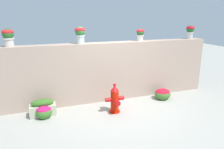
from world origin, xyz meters
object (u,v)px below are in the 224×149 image
planter_box (43,108)px  fire_hydrant (115,100)px  potted_plant_0 (8,36)px  flower_bush_right (44,112)px  potted_plant_3 (190,30)px  potted_plant_1 (80,33)px  potted_plant_2 (140,33)px  flower_bush_left (163,94)px

planter_box → fire_hydrant: bearing=-12.9°
potted_plant_0 → flower_bush_right: size_ratio=1.12×
fire_hydrant → potted_plant_3: bearing=18.0°
potted_plant_1 → potted_plant_2: (1.79, 0.06, -0.06)m
potted_plant_1 → potted_plant_3: 3.56m
potted_plant_1 → flower_bush_left: potted_plant_1 is taller
flower_bush_left → planter_box: bearing=179.3°
flower_bush_right → flower_bush_left: bearing=1.8°
potted_plant_2 → flower_bush_left: bearing=-49.1°
potted_plant_0 → potted_plant_1: size_ratio=0.96×
fire_hydrant → flower_bush_right: fire_hydrant is taller
potted_plant_0 → flower_bush_left: size_ratio=0.91×
potted_plant_1 → potted_plant_2: potted_plant_1 is taller
potted_plant_2 → flower_bush_left: 1.91m
potted_plant_2 → potted_plant_1: bearing=-178.0°
potted_plant_1 → fire_hydrant: 1.97m
planter_box → flower_bush_right: bearing=-83.0°
potted_plant_0 → flower_bush_left: bearing=-7.7°
potted_plant_1 → planter_box: (-1.10, -0.49, -1.77)m
potted_plant_0 → potted_plant_3: bearing=0.3°
potted_plant_3 → potted_plant_0: bearing=-179.7°
potted_plant_2 → flower_bush_right: potted_plant_2 is taller
potted_plant_1 → potted_plant_2: size_ratio=1.25×
fire_hydrant → flower_bush_left: 1.70m
potted_plant_2 → flower_bush_right: (-2.88, -0.70, -1.74)m
potted_plant_3 → planter_box: 5.01m
potted_plant_3 → planter_box: size_ratio=0.68×
flower_bush_left → planter_box: (-3.41, 0.04, 0.04)m
potted_plant_0 → flower_bush_right: bearing=-45.3°
potted_plant_0 → flower_bush_left: (4.04, -0.55, -1.78)m
potted_plant_3 → flower_bush_left: size_ratio=0.89×
potted_plant_1 → planter_box: 2.14m
fire_hydrant → potted_plant_1: bearing=126.3°
potted_plant_2 → potted_plant_3: size_ratio=0.85×
flower_bush_left → potted_plant_2: bearing=130.9°
potted_plant_2 → potted_plant_3: 1.76m
potted_plant_2 → fire_hydrant: 2.16m
potted_plant_0 → fire_hydrant: potted_plant_0 is taller
potted_plant_2 → planter_box: bearing=-169.2°
flower_bush_left → planter_box: size_ratio=0.76×
potted_plant_3 → fire_hydrant: size_ratio=0.56×
flower_bush_right → fire_hydrant: bearing=-8.4°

